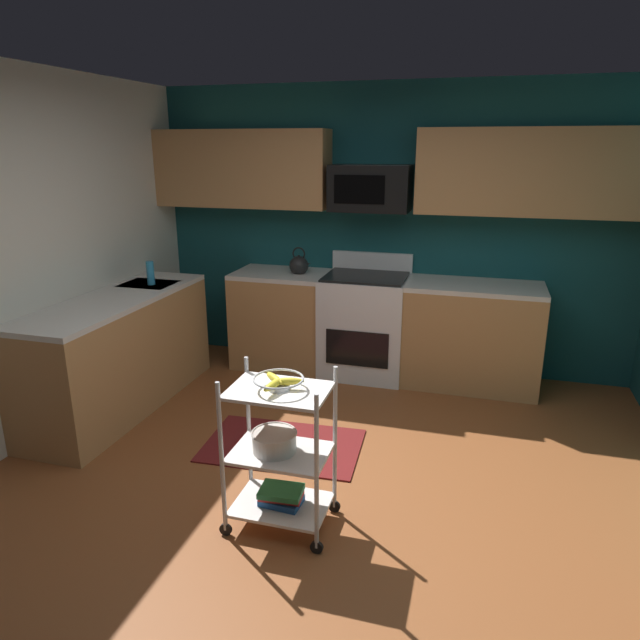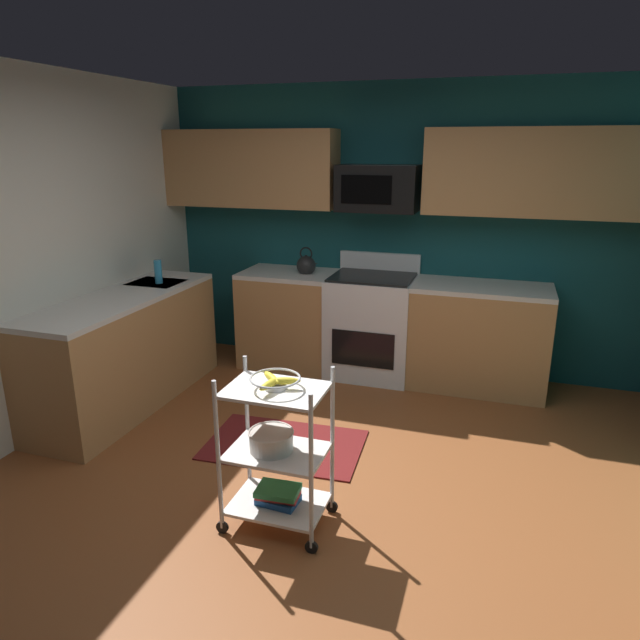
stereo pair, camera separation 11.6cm
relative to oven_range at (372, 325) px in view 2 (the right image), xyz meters
The scene contains 13 objects.
floor 2.17m from the oven_range, 86.09° to the right, with size 4.40×4.80×0.04m, color brown.
wall_back 0.90m from the oven_range, 66.19° to the left, with size 4.52×0.06×2.60m, color #14474C.
counter_run 0.81m from the oven_range, 141.36° to the right, with size 3.59×2.48×0.92m.
oven_range is the anchor object (origin of this frame).
upper_cabinets 1.39m from the oven_range, 36.70° to the left, with size 4.40×0.33×0.70m.
microwave 1.23m from the oven_range, 90.26° to the left, with size 0.70×0.39×0.40m.
rolling_cart 2.34m from the oven_range, 89.60° to the right, with size 0.59×0.39×0.91m.
fruit_bowl 2.37m from the oven_range, 89.60° to the right, with size 0.27×0.27×0.07m.
mixing_bowl_large 2.34m from the oven_range, 90.40° to the right, with size 0.25×0.25×0.11m.
book_stack 2.36m from the oven_range, 89.60° to the right, with size 0.25×0.18×0.10m.
kettle 0.82m from the oven_range, behind, with size 0.21×0.18×0.26m.
dish_soap_bottle 1.96m from the oven_range, 155.70° to the right, with size 0.06×0.06×0.20m, color #2D8CBF.
floor_rug 1.62m from the oven_range, 100.06° to the right, with size 1.10×0.70×0.01m, color maroon.
Camera 2 is at (0.96, -2.79, 2.06)m, focal length 31.92 mm.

